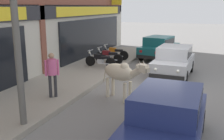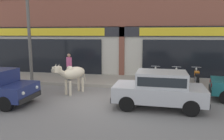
{
  "view_description": "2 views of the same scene",
  "coord_description": "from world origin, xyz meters",
  "px_view_note": "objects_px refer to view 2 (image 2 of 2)",
  "views": [
    {
      "loc": [
        -10.39,
        -2.15,
        3.32
      ],
      "look_at": [
        -2.06,
        1.0,
        1.16
      ],
      "focal_mm": 42.0,
      "sensor_mm": 36.0,
      "label": 1
    },
    {
      "loc": [
        2.04,
        -9.12,
        2.9
      ],
      "look_at": [
        0.14,
        1.0,
        1.2
      ],
      "focal_mm": 35.0,
      "sensor_mm": 36.0,
      "label": 2
    }
  ],
  "objects_px": {
    "cow": "(73,74)",
    "pedestrian": "(69,64)",
    "motorcycle_0": "(154,76)",
    "motorcycle_2": "(197,77)",
    "motorcycle_1": "(175,77)",
    "utility_pole": "(29,28)",
    "car_1": "(160,88)"
  },
  "relations": [
    {
      "from": "motorcycle_2",
      "to": "pedestrian",
      "type": "distance_m",
      "value": 7.3
    },
    {
      "from": "cow",
      "to": "motorcycle_2",
      "type": "relative_size",
      "value": 1.1
    },
    {
      "from": "cow",
      "to": "motorcycle_0",
      "type": "xyz_separation_m",
      "value": [
        3.91,
        2.49,
        -0.45
      ]
    },
    {
      "from": "cow",
      "to": "car_1",
      "type": "bearing_deg",
      "value": -17.98
    },
    {
      "from": "car_1",
      "to": "pedestrian",
      "type": "relative_size",
      "value": 2.29
    },
    {
      "from": "motorcycle_1",
      "to": "motorcycle_2",
      "type": "distance_m",
      "value": 1.15
    },
    {
      "from": "motorcycle_0",
      "to": "motorcycle_1",
      "type": "distance_m",
      "value": 1.16
    },
    {
      "from": "motorcycle_0",
      "to": "motorcycle_2",
      "type": "relative_size",
      "value": 1.0
    },
    {
      "from": "motorcycle_2",
      "to": "pedestrian",
      "type": "xyz_separation_m",
      "value": [
        -7.27,
        -0.34,
        0.6
      ]
    },
    {
      "from": "car_1",
      "to": "pedestrian",
      "type": "xyz_separation_m",
      "value": [
        -5.15,
        3.52,
        0.34
      ]
    },
    {
      "from": "car_1",
      "to": "motorcycle_2",
      "type": "height_order",
      "value": "car_1"
    },
    {
      "from": "motorcycle_0",
      "to": "motorcycle_2",
      "type": "bearing_deg",
      "value": 0.88
    },
    {
      "from": "pedestrian",
      "to": "motorcycle_0",
      "type": "bearing_deg",
      "value": 3.47
    },
    {
      "from": "car_1",
      "to": "motorcycle_2",
      "type": "bearing_deg",
      "value": 61.24
    },
    {
      "from": "pedestrian",
      "to": "motorcycle_1",
      "type": "bearing_deg",
      "value": 2.66
    },
    {
      "from": "motorcycle_0",
      "to": "utility_pole",
      "type": "height_order",
      "value": "utility_pole"
    },
    {
      "from": "cow",
      "to": "pedestrian",
      "type": "height_order",
      "value": "pedestrian"
    },
    {
      "from": "car_1",
      "to": "motorcycle_0",
      "type": "height_order",
      "value": "car_1"
    },
    {
      "from": "motorcycle_1",
      "to": "utility_pole",
      "type": "xyz_separation_m",
      "value": [
        -8.31,
        -0.75,
        2.7
      ]
    },
    {
      "from": "pedestrian",
      "to": "utility_pole",
      "type": "xyz_separation_m",
      "value": [
        -2.19,
        -0.46,
        2.1
      ]
    },
    {
      "from": "utility_pole",
      "to": "motorcycle_1",
      "type": "bearing_deg",
      "value": 5.15
    },
    {
      "from": "motorcycle_1",
      "to": "pedestrian",
      "type": "distance_m",
      "value": 6.15
    },
    {
      "from": "motorcycle_0",
      "to": "car_1",
      "type": "bearing_deg",
      "value": -87.12
    },
    {
      "from": "cow",
      "to": "car_1",
      "type": "distance_m",
      "value": 4.32
    },
    {
      "from": "cow",
      "to": "pedestrian",
      "type": "xyz_separation_m",
      "value": [
        -1.05,
        2.19,
        0.15
      ]
    },
    {
      "from": "cow",
      "to": "car_1",
      "type": "xyz_separation_m",
      "value": [
        4.1,
        -1.33,
        -0.19
      ]
    },
    {
      "from": "car_1",
      "to": "motorcycle_1",
      "type": "height_order",
      "value": "car_1"
    },
    {
      "from": "motorcycle_1",
      "to": "utility_pole",
      "type": "height_order",
      "value": "utility_pole"
    },
    {
      "from": "car_1",
      "to": "motorcycle_0",
      "type": "bearing_deg",
      "value": 92.88
    },
    {
      "from": "cow",
      "to": "motorcycle_2",
      "type": "bearing_deg",
      "value": 22.12
    },
    {
      "from": "utility_pole",
      "to": "motorcycle_2",
      "type": "bearing_deg",
      "value": 4.84
    },
    {
      "from": "car_1",
      "to": "pedestrian",
      "type": "bearing_deg",
      "value": 145.62
    }
  ]
}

